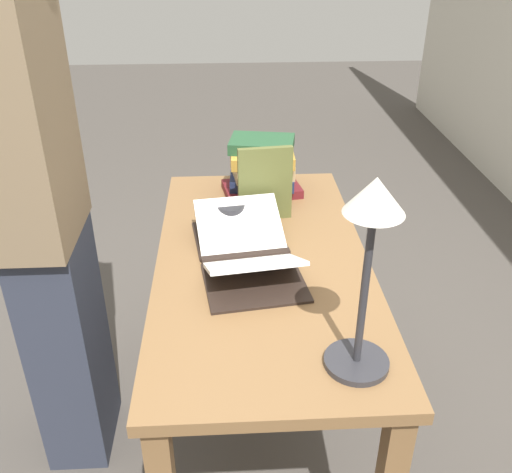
{
  "coord_description": "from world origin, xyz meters",
  "views": [
    {
      "loc": [
        1.48,
        -0.1,
        1.69
      ],
      "look_at": [
        0.0,
        -0.02,
        0.85
      ],
      "focal_mm": 40.0,
      "sensor_mm": 36.0,
      "label": 1
    }
  ],
  "objects_px": {
    "book_stack_tall": "(262,167)",
    "open_book": "(246,250)",
    "reading_lamp": "(370,243)",
    "book_standing_upright": "(265,184)",
    "person_reader": "(44,223)",
    "coffee_mug": "(230,217)"
  },
  "relations": [
    {
      "from": "book_stack_tall",
      "to": "open_book",
      "type": "bearing_deg",
      "value": -9.39
    },
    {
      "from": "reading_lamp",
      "to": "book_stack_tall",
      "type": "bearing_deg",
      "value": -170.42
    },
    {
      "from": "book_stack_tall",
      "to": "book_standing_upright",
      "type": "relative_size",
      "value": 1.17
    },
    {
      "from": "open_book",
      "to": "reading_lamp",
      "type": "relative_size",
      "value": 1.14
    },
    {
      "from": "reading_lamp",
      "to": "person_reader",
      "type": "xyz_separation_m",
      "value": [
        -0.51,
        -0.83,
        -0.2
      ]
    },
    {
      "from": "book_stack_tall",
      "to": "coffee_mug",
      "type": "xyz_separation_m",
      "value": [
        0.28,
        -0.12,
        -0.06
      ]
    },
    {
      "from": "coffee_mug",
      "to": "book_standing_upright",
      "type": "bearing_deg",
      "value": 122.93
    },
    {
      "from": "open_book",
      "to": "person_reader",
      "type": "xyz_separation_m",
      "value": [
        -0.03,
        -0.59,
        0.1
      ]
    },
    {
      "from": "reading_lamp",
      "to": "open_book",
      "type": "bearing_deg",
      "value": -153.52
    },
    {
      "from": "book_standing_upright",
      "to": "person_reader",
      "type": "height_order",
      "value": "person_reader"
    },
    {
      "from": "book_stack_tall",
      "to": "reading_lamp",
      "type": "height_order",
      "value": "reading_lamp"
    },
    {
      "from": "coffee_mug",
      "to": "person_reader",
      "type": "xyz_separation_m",
      "value": [
        0.16,
        -0.55,
        0.08
      ]
    },
    {
      "from": "reading_lamp",
      "to": "person_reader",
      "type": "distance_m",
      "value": 1.0
    },
    {
      "from": "open_book",
      "to": "person_reader",
      "type": "height_order",
      "value": "person_reader"
    },
    {
      "from": "book_stack_tall",
      "to": "reading_lamp",
      "type": "xyz_separation_m",
      "value": [
        0.95,
        0.16,
        0.23
      ]
    },
    {
      "from": "book_standing_upright",
      "to": "person_reader",
      "type": "distance_m",
      "value": 0.71
    },
    {
      "from": "open_book",
      "to": "reading_lamp",
      "type": "distance_m",
      "value": 0.62
    },
    {
      "from": "book_standing_upright",
      "to": "coffee_mug",
      "type": "height_order",
      "value": "book_standing_upright"
    },
    {
      "from": "open_book",
      "to": "reading_lamp",
      "type": "bearing_deg",
      "value": 18.46
    },
    {
      "from": "open_book",
      "to": "person_reader",
      "type": "relative_size",
      "value": 0.31
    },
    {
      "from": "book_stack_tall",
      "to": "book_standing_upright",
      "type": "distance_m",
      "value": 0.21
    },
    {
      "from": "reading_lamp",
      "to": "person_reader",
      "type": "relative_size",
      "value": 0.27
    }
  ]
}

